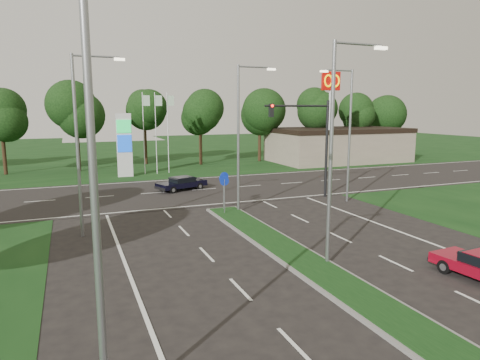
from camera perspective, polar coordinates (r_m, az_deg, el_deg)
name	(u,v)px	position (r m, az deg, el deg)	size (l,w,h in m)	color
ground	(422,339)	(13.80, 23.11, -18.91)	(160.00, 160.00, 0.00)	black
verge_far	(135,153)	(64.33, -13.88, 3.46)	(160.00, 50.00, 0.02)	black
cross_road	(192,190)	(34.20, -6.44, -1.38)	(160.00, 12.00, 0.02)	black
median_kerb	(339,284)	(16.52, 13.05, -13.32)	(2.00, 26.00, 0.12)	slate
commercial_building	(338,145)	(54.27, 12.92, 4.56)	(16.00, 9.00, 4.00)	gray
streetlight_median_near	(335,142)	(17.52, 12.61, 4.94)	(2.53, 0.22, 9.00)	gray
streetlight_median_far	(241,131)	(26.36, 0.17, 6.60)	(2.53, 0.22, 9.00)	gray
streetlight_left_near	(105,178)	(8.52, -17.61, 0.20)	(2.53, 0.22, 9.00)	gray
streetlight_left_far	(81,136)	(22.44, -20.44, 5.52)	(2.53, 0.22, 9.00)	gray
streetlight_right_far	(347,129)	(30.17, 14.13, 6.68)	(2.53, 0.22, 9.00)	gray
traffic_signal	(311,134)	(30.96, 9.49, 6.10)	(5.10, 0.42, 7.00)	black
median_signs	(224,185)	(26.75, -2.14, -0.62)	(1.16, 1.76, 2.38)	gray
gas_pylon	(127,143)	(41.88, -14.89, 4.75)	(5.80, 1.26, 8.00)	silver
mcdonalds_sign	(331,94)	(48.54, 11.99, 11.13)	(2.20, 0.47, 10.40)	silver
treeline_far	(153,105)	(49.16, -11.53, 9.77)	(6.00, 6.00, 9.90)	black
navy_sedan	(182,183)	(34.28, -7.78, -0.41)	(4.20, 2.75, 1.07)	black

